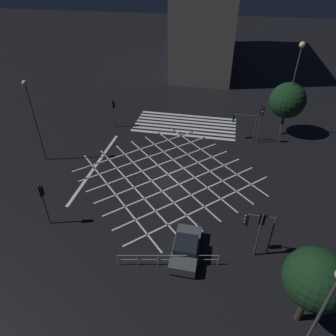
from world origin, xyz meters
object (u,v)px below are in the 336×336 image
traffic_light_nw_cross (261,226)px  traffic_light_ne_main (43,197)px  street_tree_far (315,279)px  traffic_light_sw_main (242,121)px  street_lamp_far (297,68)px  traffic_light_nw_main (257,225)px  traffic_light_sw_cross (261,118)px  traffic_light_se_main (114,108)px  waiting_car (186,248)px  street_lamp_east (320,315)px  street_lamp_west (32,109)px  street_tree_near (288,100)px

traffic_light_nw_cross → traffic_light_ne_main: bearing=90.6°
traffic_light_nw_cross → street_tree_far: bearing=-151.1°
traffic_light_sw_main → street_tree_far: 21.12m
street_lamp_far → traffic_light_nw_main: bearing=78.3°
traffic_light_sw_cross → traffic_light_se_main: (17.04, -0.54, -0.61)m
traffic_light_sw_main → street_lamp_far: (-4.78, -2.13, 5.46)m
traffic_light_sw_main → waiting_car: traffic_light_sw_main is taller
traffic_light_ne_main → street_lamp_east: size_ratio=0.46×
street_lamp_west → waiting_car: 19.23m
street_tree_near → street_tree_far: bearing=86.9°
traffic_light_ne_main → traffic_light_se_main: (0.62, -16.79, -0.24)m
traffic_light_sw_cross → street_tree_near: street_tree_near is taller
traffic_light_sw_cross → traffic_light_sw_main: bearing=-102.3°
waiting_car → street_tree_far: bearing=-114.8°
traffic_light_se_main → traffic_light_sw_cross: bearing=-1.8°
traffic_light_ne_main → traffic_light_se_main: size_ratio=1.10×
street_lamp_east → street_tree_far: (-0.87, -3.06, -1.73)m
street_lamp_west → street_tree_near: bearing=-156.2°
traffic_light_se_main → street_lamp_west: size_ratio=0.42×
street_lamp_west → street_lamp_far: 26.78m
traffic_light_se_main → traffic_light_ne_main: bearing=-87.9°
traffic_light_nw_cross → street_lamp_far: (-3.65, -18.64, 5.01)m
traffic_light_ne_main → street_tree_near: bearing=44.8°
traffic_light_ne_main → traffic_light_se_main: bearing=92.1°
traffic_light_nw_cross → street_tree_near: size_ratio=0.64×
traffic_light_sw_main → street_lamp_far: 7.56m
traffic_light_se_main → street_lamp_east: size_ratio=0.42×
traffic_light_ne_main → traffic_light_nw_cross: traffic_light_nw_cross is taller
traffic_light_nw_main → street_lamp_west: street_lamp_west is taller
traffic_light_sw_main → waiting_car: bearing=78.3°
traffic_light_sw_cross → traffic_light_nw_cross: traffic_light_sw_cross is taller
street_lamp_east → traffic_light_nw_main: bearing=-77.5°
traffic_light_ne_main → traffic_light_sw_main: bearing=48.9°
traffic_light_ne_main → street_lamp_west: street_lamp_west is taller
street_lamp_far → street_tree_far: size_ratio=1.91×
traffic_light_se_main → street_tree_near: size_ratio=0.57×
street_lamp_far → street_tree_near: size_ratio=1.70×
street_lamp_west → traffic_light_nw_cross: bearing=158.7°
traffic_light_nw_cross → traffic_light_sw_cross: bearing=-2.8°
traffic_light_sw_main → traffic_light_se_main: (15.13, -0.12, 0.16)m
street_tree_near → waiting_car: street_tree_near is taller
traffic_light_sw_cross → street_tree_near: size_ratio=0.72×
traffic_light_se_main → street_lamp_far: 20.70m
street_tree_far → traffic_light_se_main: bearing=-48.3°
street_tree_near → traffic_light_ne_main: bearing=44.8°
street_tree_near → street_tree_far: (1.24, 23.24, -0.35)m
street_lamp_east → street_tree_near: bearing=-94.6°
traffic_light_nw_main → street_lamp_east: size_ratio=0.43×
traffic_light_ne_main → street_lamp_far: (-19.29, -18.80, 5.07)m
street_lamp_far → street_lamp_east: bearing=85.3°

